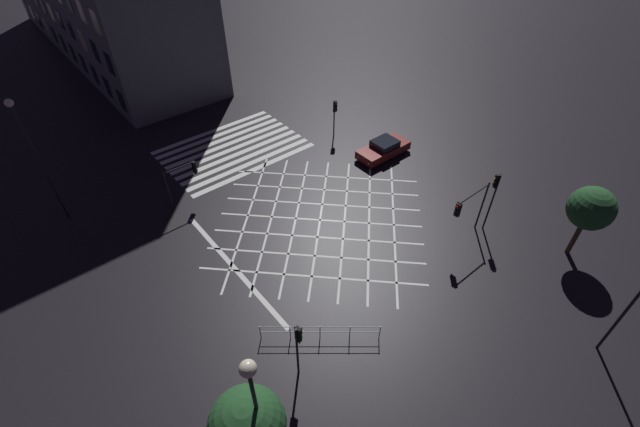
{
  "coord_description": "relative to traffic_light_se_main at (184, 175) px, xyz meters",
  "views": [
    {
      "loc": [
        13.56,
        16.52,
        19.5
      ],
      "look_at": [
        0.0,
        0.0,
        0.58
      ],
      "focal_mm": 24.0,
      "sensor_mm": 36.0,
      "label": 1
    }
  ],
  "objects": [
    {
      "name": "traffic_light_nw_main",
      "position": [
        -11.68,
        14.39,
        0.44
      ],
      "size": [
        3.21,
        0.36,
        3.75
      ],
      "color": "black",
      "rests_on": "ground_plane"
    },
    {
      "name": "pedestrian_railing",
      "position": [
        -0.11,
        14.33,
        -1.68
      ],
      "size": [
        4.76,
        3.92,
        1.05
      ],
      "rotation": [
        0.0,
        0.0,
        2.45
      ],
      "color": "#B7B7BC",
      "rests_on": "ground_plane"
    },
    {
      "name": "traffic_light_sw_cross",
      "position": [
        -13.73,
        -0.29,
        -0.01
      ],
      "size": [
        0.36,
        0.39,
        3.27
      ],
      "rotation": [
        0.0,
        0.0,
        1.57
      ],
      "color": "black",
      "rests_on": "ground_plane"
    },
    {
      "name": "street_tree_far",
      "position": [
        -15.92,
        19.41,
        1.24
      ],
      "size": [
        2.57,
        2.57,
        4.91
      ],
      "color": "#473323",
      "rests_on": "ground_plane"
    },
    {
      "name": "waiting_car",
      "position": [
        -14.8,
        4.5,
        -1.72
      ],
      "size": [
        4.52,
        1.89,
        1.35
      ],
      "color": "maroon",
      "rests_on": "ground_plane"
    },
    {
      "name": "road_markings",
      "position": [
        -5.6,
        0.19,
        -2.35
      ],
      "size": [
        16.79,
        23.61,
        0.01
      ],
      "color": "silver",
      "rests_on": "ground_plane"
    },
    {
      "name": "traffic_light_nw_cross",
      "position": [
        -13.71,
        14.68,
        0.74
      ],
      "size": [
        0.36,
        0.39,
        4.34
      ],
      "rotation": [
        0.0,
        0.0,
        -1.57
      ],
      "color": "black",
      "rests_on": "ground_plane"
    },
    {
      "name": "street_tree_near",
      "position": [
        5.68,
        17.38,
        1.72
      ],
      "size": [
        2.79,
        2.79,
        5.49
      ],
      "color": "#473323",
      "rests_on": "ground_plane"
    },
    {
      "name": "traffic_light_se_main",
      "position": [
        0.0,
        0.0,
        0.0
      ],
      "size": [
        2.4,
        0.36,
        3.22
      ],
      "rotation": [
        0.0,
        0.0,
        3.14
      ],
      "color": "black",
      "rests_on": "ground_plane"
    },
    {
      "name": "ground_plane",
      "position": [
        -5.88,
        7.3,
        -2.35
      ],
      "size": [
        200.0,
        200.0,
        0.0
      ],
      "primitive_type": "plane",
      "color": "black"
    },
    {
      "name": "street_lamp_far",
      "position": [
        5.31,
        17.62,
        3.63
      ],
      "size": [
        0.55,
        0.55,
        8.17
      ],
      "color": "black",
      "rests_on": "ground_plane"
    },
    {
      "name": "traffic_light_ne_main",
      "position": [
        1.78,
        15.11,
        0.26
      ],
      "size": [
        0.39,
        0.36,
        3.64
      ],
      "rotation": [
        0.0,
        0.0,
        3.14
      ],
      "color": "black",
      "rests_on": "ground_plane"
    },
    {
      "name": "street_lamp_west",
      "position": [
        7.2,
        -3.81,
        3.48
      ],
      "size": [
        0.47,
        0.47,
        8.71
      ],
      "color": "black",
      "rests_on": "ground_plane"
    }
  ]
}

